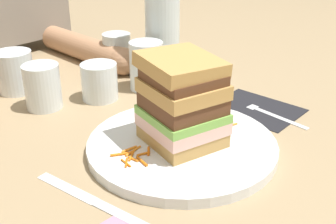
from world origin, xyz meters
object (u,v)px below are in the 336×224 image
object	(u,v)px
fork	(266,111)
empty_tumbler_0	(15,72)
water_bottle	(162,16)
sandwich	(182,102)
empty_tumbler_1	(117,51)
knife	(96,202)
empty_tumbler_3	(99,82)
napkin_dark	(256,108)
juice_glass	(146,69)
empty_tumbler_2	(43,87)
main_plate	(182,146)

from	to	relation	value
fork	empty_tumbler_0	distance (m)	0.50
fork	water_bottle	world-z (taller)	water_bottle
sandwich	empty_tumbler_1	world-z (taller)	sandwich
knife	empty_tumbler_1	distance (m)	0.52
empty_tumbler_0	empty_tumbler_3	world-z (taller)	empty_tumbler_0
water_bottle	empty_tumbler_3	distance (m)	0.20
empty_tumbler_1	napkin_dark	bearing A→B (deg)	-85.65
fork	napkin_dark	bearing A→B (deg)	85.88
empty_tumbler_3	empty_tumbler_0	bearing A→B (deg)	121.44
juice_glass	empty_tumbler_3	xyz separation A→B (m)	(-0.10, 0.03, -0.01)
fork	empty_tumbler_1	world-z (taller)	empty_tumbler_1
fork	empty_tumbler_1	distance (m)	0.39
empty_tumbler_1	empty_tumbler_0	bearing A→B (deg)	171.17
sandwich	empty_tumbler_3	world-z (taller)	sandwich
fork	empty_tumbler_2	xyz separation A→B (m)	(-0.27, 0.31, 0.04)
juice_glass	empty_tumbler_3	distance (m)	0.10
fork	water_bottle	xyz separation A→B (m)	(0.01, 0.27, 0.13)
knife	empty_tumbler_0	bearing A→B (deg)	74.10
main_plate	empty_tumbler_1	size ratio (longest dim) A/B	3.70
juice_glass	empty_tumbler_2	xyz separation A→B (m)	(-0.20, 0.07, -0.00)
napkin_dark	water_bottle	bearing A→B (deg)	88.23
main_plate	juice_glass	bearing A→B (deg)	58.52
knife	juice_glass	size ratio (longest dim) A/B	2.02
empty_tumbler_2	knife	bearing A→B (deg)	-110.60
napkin_dark	empty_tumbler_3	world-z (taller)	empty_tumbler_3
napkin_dark	empty_tumbler_0	world-z (taller)	empty_tumbler_0
knife	empty_tumbler_2	xyz separation A→B (m)	(0.11, 0.30, 0.04)
main_plate	sandwich	size ratio (longest dim) A/B	2.12
empty_tumbler_3	juice_glass	bearing A→B (deg)	-15.72
empty_tumbler_3	napkin_dark	bearing A→B (deg)	-55.57
empty_tumbler_0	empty_tumbler_2	size ratio (longest dim) A/B	0.99
fork	empty_tumbler_0	bearing A→B (deg)	121.76
empty_tumbler_1	empty_tumbler_2	xyz separation A→B (m)	(-0.24, -0.07, 0.00)
empty_tumbler_2	empty_tumbler_3	size ratio (longest dim) A/B	1.17
main_plate	juice_glass	size ratio (longest dim) A/B	2.96
fork	water_bottle	bearing A→B (deg)	88.04
sandwich	juice_glass	distance (m)	0.26
fork	knife	size ratio (longest dim) A/B	0.83
main_plate	empty_tumbler_2	size ratio (longest dim) A/B	3.49
napkin_dark	empty_tumbler_0	xyz separation A→B (m)	(-0.26, 0.40, 0.04)
fork	knife	distance (m)	0.38
knife	water_bottle	world-z (taller)	water_bottle
sandwich	empty_tumbler_1	distance (m)	0.41
napkin_dark	empty_tumbler_1	size ratio (longest dim) A/B	1.96
fork	knife	xyz separation A→B (m)	(-0.38, 0.01, -0.00)
juice_glass	empty_tumbler_3	size ratio (longest dim) A/B	1.38
fork	knife	bearing A→B (deg)	178.02
fork	empty_tumbler_1	bearing A→B (deg)	93.87
napkin_dark	sandwich	bearing A→B (deg)	179.87
main_plate	juice_glass	distance (m)	0.26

